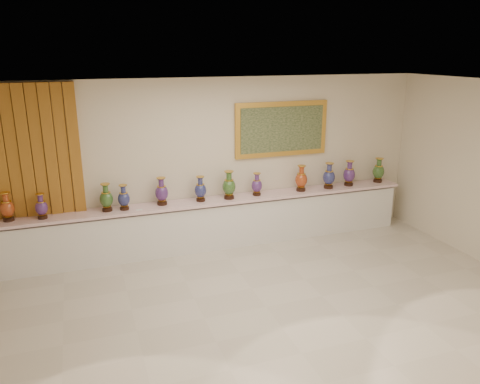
% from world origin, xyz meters
% --- Properties ---
extents(ground, '(8.00, 8.00, 0.00)m').
position_xyz_m(ground, '(0.00, 0.00, 0.00)').
color(ground, beige).
rests_on(ground, ground).
extents(room, '(8.00, 8.00, 8.00)m').
position_xyz_m(room, '(-2.34, 2.44, 1.59)').
color(room, beige).
rests_on(room, ground).
extents(counter, '(7.28, 0.48, 0.90)m').
position_xyz_m(counter, '(0.00, 2.27, 0.44)').
color(counter, white).
rests_on(counter, ground).
extents(vase_0, '(0.28, 0.28, 0.46)m').
position_xyz_m(vase_0, '(-3.38, 2.28, 1.11)').
color(vase_0, black).
rests_on(vase_0, counter).
extents(vase_1, '(0.21, 0.21, 0.41)m').
position_xyz_m(vase_1, '(-2.89, 2.22, 1.08)').
color(vase_1, black).
rests_on(vase_1, counter).
extents(vase_2, '(0.24, 0.24, 0.47)m').
position_xyz_m(vase_2, '(-1.90, 2.25, 1.11)').
color(vase_2, black).
rests_on(vase_2, counter).
extents(vase_3, '(0.25, 0.25, 0.43)m').
position_xyz_m(vase_3, '(-1.63, 2.23, 1.09)').
color(vase_3, black).
rests_on(vase_3, counter).
extents(vase_4, '(0.29, 0.29, 0.48)m').
position_xyz_m(vase_4, '(-0.99, 2.28, 1.11)').
color(vase_4, black).
rests_on(vase_4, counter).
extents(vase_5, '(0.23, 0.23, 0.45)m').
position_xyz_m(vase_5, '(-0.32, 2.25, 1.10)').
color(vase_5, black).
rests_on(vase_5, counter).
extents(vase_6, '(0.24, 0.24, 0.51)m').
position_xyz_m(vase_6, '(0.19, 2.22, 1.13)').
color(vase_6, black).
rests_on(vase_6, counter).
extents(vase_7, '(0.23, 0.23, 0.42)m').
position_xyz_m(vase_7, '(0.73, 2.24, 1.09)').
color(vase_7, black).
rests_on(vase_7, counter).
extents(vase_8, '(0.28, 0.28, 0.49)m').
position_xyz_m(vase_8, '(1.62, 2.23, 1.12)').
color(vase_8, black).
rests_on(vase_8, counter).
extents(vase_9, '(0.24, 0.24, 0.50)m').
position_xyz_m(vase_9, '(2.20, 2.22, 1.12)').
color(vase_9, black).
rests_on(vase_9, counter).
extents(vase_10, '(0.27, 0.27, 0.49)m').
position_xyz_m(vase_10, '(2.67, 2.25, 1.12)').
color(vase_10, black).
rests_on(vase_10, counter).
extents(vase_11, '(0.28, 0.28, 0.49)m').
position_xyz_m(vase_11, '(3.35, 2.27, 1.12)').
color(vase_11, black).
rests_on(vase_11, counter).
extents(label_card, '(0.10, 0.06, 0.00)m').
position_xyz_m(label_card, '(-1.41, 2.13, 0.90)').
color(label_card, white).
rests_on(label_card, counter).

